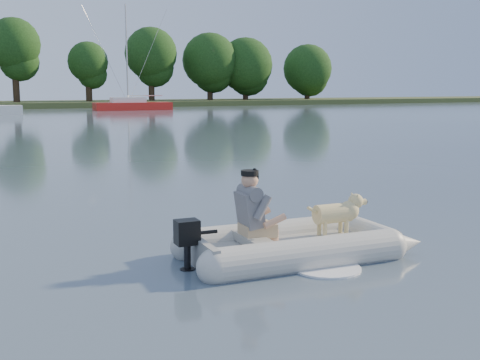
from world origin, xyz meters
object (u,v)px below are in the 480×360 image
man (251,207)px  sailboat (132,105)px  dinghy (297,217)px  dog (333,217)px

man → sailboat: (13.22, 49.36, -0.26)m
sailboat → dinghy: bearing=-101.3°
dog → sailboat: size_ratio=0.08×
dinghy → sailboat: size_ratio=0.41×
dinghy → sailboat: sailboat is taller
dinghy → dog: (0.58, 0.01, -0.06)m
dog → sailboat: bearing=79.9°
man → dog: man is taller
dog → sailboat: sailboat is taller
man → dog: 1.23m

